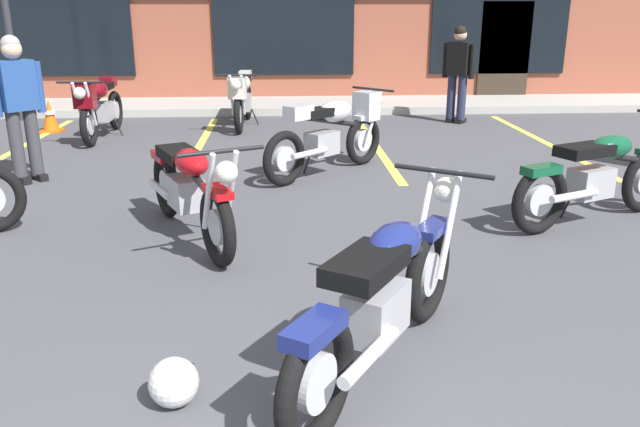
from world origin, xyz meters
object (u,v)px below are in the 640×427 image
motorcycle_silver_naked (99,105)px  motorcycle_orange_scrambler (333,131)px  motorcycle_foreground_classic (385,294)px  traffic_cone (50,116)px  person_by_back_row (19,100)px  motorcycle_green_cafe_racer (242,96)px  motorcycle_black_cruiser (599,175)px  helmet_on_pavement (174,382)px  motorcycle_red_sportbike (189,189)px  person_in_black_shirt (458,69)px

motorcycle_silver_naked → motorcycle_orange_scrambler: same height
motorcycle_foreground_classic → motorcycle_silver_naked: size_ratio=0.88×
motorcycle_silver_naked → traffic_cone: 1.25m
motorcycle_orange_scrambler → person_by_back_row: size_ratio=1.00×
motorcycle_foreground_classic → traffic_cone: motorcycle_foreground_classic is taller
traffic_cone → motorcycle_green_cafe_racer: bearing=3.8°
motorcycle_foreground_classic → motorcycle_black_cruiser: 3.46m
motorcycle_foreground_classic → helmet_on_pavement: (-1.12, -0.28, -0.33)m
motorcycle_foreground_classic → helmet_on_pavement: 1.20m
motorcycle_silver_naked → helmet_on_pavement: bearing=-72.7°
motorcycle_foreground_classic → motorcycle_red_sportbike: (-1.36, 2.22, 0.00)m
person_in_black_shirt → traffic_cone: size_ratio=3.16×
motorcycle_silver_naked → motorcycle_green_cafe_racer: same height
motorcycle_silver_naked → motorcycle_foreground_classic: bearing=-64.1°
motorcycle_black_cruiser → helmet_on_pavement: bearing=-142.3°
motorcycle_foreground_classic → helmet_on_pavement: size_ratio=7.10×
motorcycle_silver_naked → person_by_back_row: (-0.18, -2.56, 0.42)m
person_by_back_row → motorcycle_black_cruiser: bearing=-17.4°
motorcycle_green_cafe_racer → helmet_on_pavement: bearing=-89.4°
motorcycle_orange_scrambler → person_in_black_shirt: person_in_black_shirt is taller
motorcycle_foreground_classic → motorcycle_orange_scrambler: bearing=89.0°
motorcycle_orange_scrambler → motorcycle_foreground_classic: bearing=-91.0°
person_in_black_shirt → helmet_on_pavement: person_in_black_shirt is taller
motorcycle_green_cafe_racer → traffic_cone: (-3.16, -0.21, -0.27)m
motorcycle_green_cafe_racer → person_by_back_row: person_by_back_row is taller
helmet_on_pavement → traffic_cone: bearing=112.4°
motorcycle_red_sportbike → motorcycle_black_cruiser: same height
motorcycle_black_cruiser → motorcycle_orange_scrambler: bearing=138.7°
motorcycle_black_cruiser → traffic_cone: 8.50m
person_in_black_shirt → motorcycle_silver_naked: bearing=-169.5°
motorcycle_foreground_classic → motorcycle_green_cafe_racer: same height
motorcycle_foreground_classic → motorcycle_silver_naked: (-3.35, 6.90, 0.07)m
motorcycle_red_sportbike → person_in_black_shirt: bearing=55.8°
motorcycle_red_sportbike → person_by_back_row: size_ratio=1.17×
motorcycle_orange_scrambler → helmet_on_pavement: size_ratio=6.41×
motorcycle_orange_scrambler → helmet_on_pavement: motorcycle_orange_scrambler is taller
motorcycle_red_sportbike → helmet_on_pavement: motorcycle_red_sportbike is taller
helmet_on_pavement → motorcycle_foreground_classic: bearing=13.9°
helmet_on_pavement → motorcycle_black_cruiser: bearing=37.7°
person_in_black_shirt → person_by_back_row: bearing=-149.0°
motorcycle_foreground_classic → motorcycle_black_cruiser: same height
motorcycle_foreground_classic → motorcycle_orange_scrambler: size_ratio=1.11×
motorcycle_foreground_classic → person_by_back_row: (-3.53, 4.34, 0.49)m
motorcycle_green_cafe_racer → motorcycle_orange_scrambler: (1.28, -3.26, 0.00)m
motorcycle_foreground_classic → motorcycle_red_sportbike: same height
motorcycle_black_cruiser → motorcycle_foreground_classic: bearing=-134.5°
motorcycle_orange_scrambler → person_in_black_shirt: (2.47, 3.46, 0.42)m
motorcycle_green_cafe_racer → motorcycle_silver_naked: bearing=-157.6°
motorcycle_foreground_classic → motorcycle_red_sportbike: bearing=121.5°
motorcycle_orange_scrambler → person_by_back_row: person_by_back_row is taller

